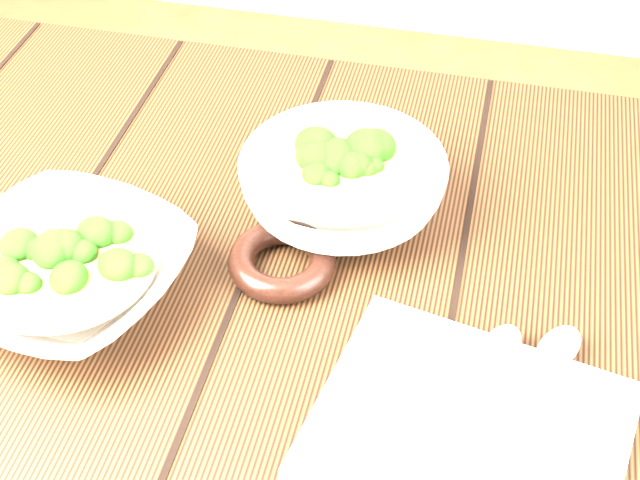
# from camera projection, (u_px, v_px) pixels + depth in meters

# --- Properties ---
(table) EXTENTS (1.20, 0.80, 0.75)m
(table) POSITION_uv_depth(u_px,v_px,m) (267.00, 367.00, 0.92)
(table) COLOR #3A2410
(table) RESTS_ON ground
(soup_bowl_front) EXTENTS (0.26, 0.26, 0.06)m
(soup_bowl_front) POSITION_uv_depth(u_px,v_px,m) (66.00, 272.00, 0.82)
(soup_bowl_front) COLOR silver
(soup_bowl_front) RESTS_ON table
(soup_bowl_back) EXTENTS (0.25, 0.25, 0.08)m
(soup_bowl_back) POSITION_uv_depth(u_px,v_px,m) (342.00, 185.00, 0.89)
(soup_bowl_back) COLOR silver
(soup_bowl_back) RESTS_ON table
(trivet) EXTENTS (0.12, 0.12, 0.03)m
(trivet) POSITION_uv_depth(u_px,v_px,m) (282.00, 261.00, 0.85)
(trivet) COLOR black
(trivet) RESTS_ON table
(napkin) EXTENTS (0.28, 0.24, 0.01)m
(napkin) POSITION_uv_depth(u_px,v_px,m) (469.00, 430.00, 0.72)
(napkin) COLOR beige
(napkin) RESTS_ON table
(spoon_left) EXTENTS (0.09, 0.20, 0.01)m
(spoon_left) POSITION_uv_depth(u_px,v_px,m) (480.00, 378.00, 0.74)
(spoon_left) COLOR #AAA596
(spoon_left) RESTS_ON napkin
(spoon_right) EXTENTS (0.11, 0.19, 0.01)m
(spoon_right) POSITION_uv_depth(u_px,v_px,m) (536.00, 376.00, 0.74)
(spoon_right) COLOR #AAA596
(spoon_right) RESTS_ON napkin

